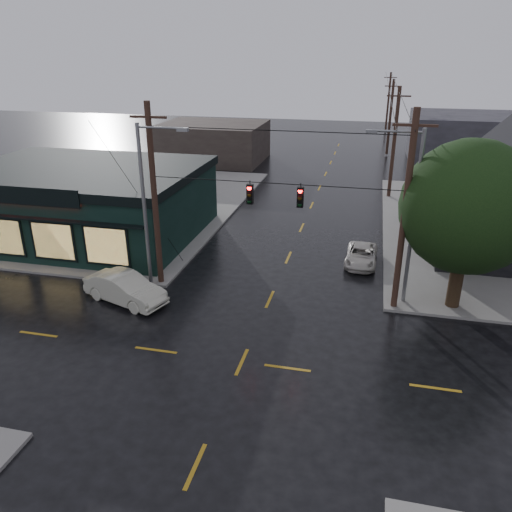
% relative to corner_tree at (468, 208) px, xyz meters
% --- Properties ---
extents(ground_plane, '(160.00, 160.00, 0.00)m').
position_rel_corner_tree_xyz_m(ground_plane, '(-9.47, -7.25, -5.46)').
color(ground_plane, black).
extents(sidewalk_nw, '(28.00, 28.00, 0.15)m').
position_rel_corner_tree_xyz_m(sidewalk_nw, '(-29.47, 12.75, -5.39)').
color(sidewalk_nw, slate).
rests_on(sidewalk_nw, ground).
extents(pizza_shop, '(16.30, 12.34, 4.90)m').
position_rel_corner_tree_xyz_m(pizza_shop, '(-24.47, 5.70, -2.90)').
color(pizza_shop, black).
rests_on(pizza_shop, ground).
extents(corner_tree, '(6.58, 6.58, 8.62)m').
position_rel_corner_tree_xyz_m(corner_tree, '(0.00, 0.00, 0.00)').
color(corner_tree, black).
rests_on(corner_tree, ground).
extents(utility_pole_nw, '(2.00, 0.32, 10.15)m').
position_rel_corner_tree_xyz_m(utility_pole_nw, '(-15.97, -0.75, -5.46)').
color(utility_pole_nw, '#311C16').
rests_on(utility_pole_nw, ground).
extents(utility_pole_ne, '(2.00, 0.32, 10.15)m').
position_rel_corner_tree_xyz_m(utility_pole_ne, '(-2.97, -0.75, -5.46)').
color(utility_pole_ne, '#311C16').
rests_on(utility_pole_ne, ground).
extents(utility_pole_far_a, '(2.00, 0.32, 9.65)m').
position_rel_corner_tree_xyz_m(utility_pole_far_a, '(-2.97, 20.75, -5.46)').
color(utility_pole_far_a, '#311C16').
rests_on(utility_pole_far_a, ground).
extents(utility_pole_far_b, '(2.00, 0.32, 9.15)m').
position_rel_corner_tree_xyz_m(utility_pole_far_b, '(-2.97, 40.75, -5.46)').
color(utility_pole_far_b, '#311C16').
rests_on(utility_pole_far_b, ground).
extents(utility_pole_far_c, '(2.00, 0.32, 9.15)m').
position_rel_corner_tree_xyz_m(utility_pole_far_c, '(-2.97, 60.75, -5.46)').
color(utility_pole_far_c, '#311C16').
rests_on(utility_pole_far_c, ground).
extents(span_signal_assembly, '(13.00, 0.48, 1.23)m').
position_rel_corner_tree_xyz_m(span_signal_assembly, '(-9.38, -0.75, 0.24)').
color(span_signal_assembly, black).
rests_on(span_signal_assembly, ground).
extents(streetlight_nw, '(5.40, 0.30, 9.15)m').
position_rel_corner_tree_xyz_m(streetlight_nw, '(-16.27, -1.45, -5.46)').
color(streetlight_nw, gray).
rests_on(streetlight_nw, ground).
extents(streetlight_ne, '(5.40, 0.30, 9.15)m').
position_rel_corner_tree_xyz_m(streetlight_ne, '(-2.47, -0.05, -5.46)').
color(streetlight_ne, gray).
rests_on(streetlight_ne, ground).
extents(bg_building_west, '(12.00, 10.00, 4.40)m').
position_rel_corner_tree_xyz_m(bg_building_west, '(-23.47, 32.75, -3.26)').
color(bg_building_west, '#302522').
rests_on(bg_building_west, ground).
extents(bg_building_east, '(14.00, 12.00, 5.60)m').
position_rel_corner_tree_xyz_m(bg_building_east, '(6.53, 37.75, -2.66)').
color(bg_building_east, '#2A292F').
rests_on(bg_building_east, ground).
extents(sedan_cream, '(5.04, 3.12, 1.57)m').
position_rel_corner_tree_xyz_m(sedan_cream, '(-16.91, -3.25, -4.68)').
color(sedan_cream, beige).
rests_on(sedan_cream, ground).
extents(suv_silver, '(1.98, 4.11, 1.13)m').
position_rel_corner_tree_xyz_m(suv_silver, '(-4.86, 4.81, -4.90)').
color(suv_silver, beige).
rests_on(suv_silver, ground).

